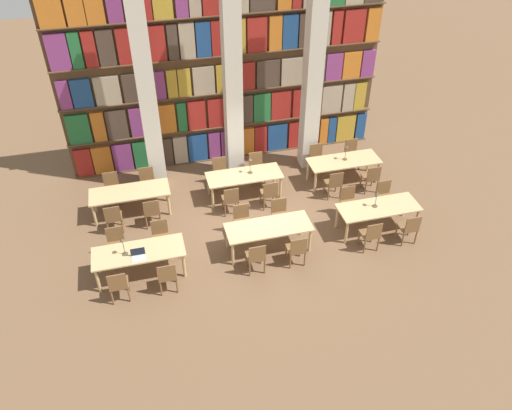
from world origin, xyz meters
The scene contains 40 objects.
ground_plane centered at (0.00, 0.00, 0.00)m, with size 40.00×40.00×0.00m, color brown.
bookshelf_bank centered at (0.01, 3.44, 2.71)m, with size 9.38×0.35×5.50m.
pillar_left centered at (-2.28, 2.39, 3.00)m, with size 0.47×0.47×6.00m.
pillar_center centered at (0.00, 2.39, 3.00)m, with size 0.47×0.47×6.00m.
pillar_right centered at (2.28, 2.39, 3.00)m, with size 0.47×0.47×6.00m.
reading_table_0 centered at (-3.05, -1.20, 0.64)m, with size 2.09×0.80×0.73m.
chair_0 centered at (-3.56, -1.89, 0.48)m, with size 0.42×0.40×0.89m.
chair_1 centered at (-3.56, -0.52, 0.48)m, with size 0.42×0.40×0.89m.
chair_2 centered at (-2.50, -1.89, 0.48)m, with size 0.42×0.40×0.89m.
chair_3 centered at (-2.50, -0.52, 0.48)m, with size 0.42×0.40×0.89m.
desk_lamp_0 centered at (-3.34, -1.22, 1.04)m, with size 0.14×0.14×0.46m.
laptop centered at (-3.06, -1.41, 0.76)m, with size 0.32×0.22×0.21m.
reading_table_1 centered at (0.05, -1.11, 0.64)m, with size 2.09×0.80×0.73m.
chair_4 centered at (-0.44, -1.79, 0.48)m, with size 0.42×0.40×0.89m.
chair_5 centered at (-0.44, -0.42, 0.48)m, with size 0.42×0.40×0.89m.
chair_6 centered at (0.56, -1.79, 0.48)m, with size 0.42×0.40×0.89m.
chair_7 centered at (0.56, -0.42, 0.48)m, with size 0.42×0.40×0.89m.
reading_table_2 centered at (2.97, -1.06, 0.64)m, with size 2.09×0.80×0.73m.
chair_8 centered at (2.48, -1.75, 0.48)m, with size 0.42×0.40×0.89m.
chair_9 centered at (2.48, -0.38, 0.48)m, with size 0.42×0.40×0.89m.
chair_10 centered at (3.51, -1.75, 0.48)m, with size 0.42×0.40×0.89m.
chair_11 centered at (3.51, -0.38, 0.48)m, with size 0.42×0.40×0.89m.
desk_lamp_1 centered at (2.89, -1.02, 1.03)m, with size 0.14×0.14×0.45m.
reading_table_3 centered at (-3.12, 1.21, 0.64)m, with size 2.09×0.80×0.73m.
chair_12 centered at (-3.59, 0.52, 0.48)m, with size 0.42×0.40×0.89m.
chair_13 centered at (-3.59, 1.90, 0.48)m, with size 0.42×0.40×0.89m.
chair_14 centered at (-2.62, 0.52, 0.48)m, with size 0.42×0.40×0.89m.
chair_15 centered at (-2.62, 1.90, 0.48)m, with size 0.42×0.40×0.89m.
reading_table_4 centered at (0.01, 1.21, 0.64)m, with size 2.09×0.80×0.73m.
chair_16 centered at (-0.54, 0.52, 0.48)m, with size 0.42×0.40×0.89m.
chair_17 centered at (-0.54, 1.90, 0.48)m, with size 0.42×0.40×0.89m.
chair_18 centered at (0.54, 0.52, 0.48)m, with size 0.42×0.40×0.89m.
chair_19 centered at (0.54, 1.90, 0.48)m, with size 0.42×0.40×0.89m.
desk_lamp_2 centered at (0.19, 1.26, 1.05)m, with size 0.14×0.14×0.49m.
reading_table_5 centered at (2.97, 1.21, 0.64)m, with size 2.09×0.80×0.73m.
chair_20 centered at (2.41, 0.52, 0.48)m, with size 0.42×0.40×0.89m.
chair_21 centered at (2.41, 1.89, 0.48)m, with size 0.42×0.40×0.89m.
chair_22 centered at (3.54, 0.52, 0.48)m, with size 0.42×0.40×0.89m.
chair_23 centered at (3.54, 1.89, 0.48)m, with size 0.42×0.40×0.89m.
desk_lamp_3 centered at (3.01, 1.24, 1.04)m, with size 0.14×0.14×0.48m.
Camera 1 is at (-2.56, -9.95, 8.47)m, focal length 35.00 mm.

